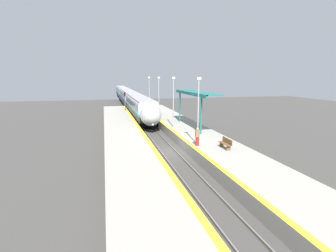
% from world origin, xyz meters
% --- Properties ---
extents(ground_plane, '(120.00, 120.00, 0.00)m').
position_xyz_m(ground_plane, '(0.00, 0.00, 0.00)').
color(ground_plane, '#423F3D').
extents(rail_left, '(0.08, 90.00, 0.15)m').
position_xyz_m(rail_left, '(-0.72, 0.00, 0.07)').
color(rail_left, slate).
rests_on(rail_left, ground_plane).
extents(rail_right, '(0.08, 90.00, 0.15)m').
position_xyz_m(rail_right, '(0.72, 0.00, 0.07)').
color(rail_right, slate).
rests_on(rail_right, ground_plane).
extents(train, '(2.83, 66.36, 3.78)m').
position_xyz_m(train, '(0.00, 40.77, 2.17)').
color(train, black).
rests_on(train, ground_plane).
extents(platform_right, '(4.81, 64.00, 1.02)m').
position_xyz_m(platform_right, '(3.98, 0.00, 0.51)').
color(platform_right, '#9E998E').
rests_on(platform_right, ground_plane).
extents(platform_left, '(4.30, 64.00, 1.02)m').
position_xyz_m(platform_left, '(-3.72, 0.00, 0.51)').
color(platform_left, '#9E998E').
rests_on(platform_left, ground_plane).
extents(platform_bench, '(0.44, 1.78, 0.89)m').
position_xyz_m(platform_bench, '(4.29, -3.45, 1.49)').
color(platform_bench, brown).
rests_on(platform_bench, platform_right).
extents(person_waiting, '(0.36, 0.22, 1.64)m').
position_xyz_m(person_waiting, '(2.22, -1.99, 1.86)').
color(person_waiting, maroon).
rests_on(person_waiting, platform_right).
extents(railway_signal, '(0.28, 0.28, 4.35)m').
position_xyz_m(railway_signal, '(-2.12, 23.83, 2.66)').
color(railway_signal, '#59595E').
rests_on(railway_signal, ground_plane).
extents(lamppost_near, '(0.36, 0.20, 6.05)m').
position_xyz_m(lamppost_near, '(2.40, -1.53, 4.43)').
color(lamppost_near, '#9E9EA3').
rests_on(lamppost_near, platform_right).
extents(lamppost_mid, '(0.36, 0.20, 6.05)m').
position_xyz_m(lamppost_mid, '(2.40, 7.14, 4.43)').
color(lamppost_mid, '#9E9EA3').
rests_on(lamppost_mid, platform_right).
extents(lamppost_far, '(0.36, 0.20, 6.05)m').
position_xyz_m(lamppost_far, '(2.40, 15.82, 4.43)').
color(lamppost_far, '#9E9EA3').
rests_on(lamppost_far, platform_right).
extents(lamppost_farthest, '(0.36, 0.20, 6.05)m').
position_xyz_m(lamppost_farthest, '(2.40, 24.49, 4.43)').
color(lamppost_farthest, '#9E9EA3').
rests_on(lamppost_farthest, platform_right).
extents(station_canopy, '(2.02, 11.11, 4.29)m').
position_xyz_m(station_canopy, '(4.81, 6.54, 5.01)').
color(station_canopy, '#1E6B66').
rests_on(station_canopy, platform_right).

